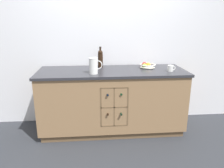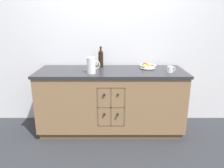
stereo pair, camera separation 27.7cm
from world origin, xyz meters
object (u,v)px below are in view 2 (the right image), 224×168
Objects in this scene: ceramic_mug at (171,69)px; standing_wine_bottle at (102,58)px; fruit_bowl at (148,66)px; white_pitcher at (92,65)px.

ceramic_mug is 0.37× the size of standing_wine_bottle.
ceramic_mug reaches higher than fruit_bowl.
ceramic_mug is at bearing -41.41° from fruit_bowl.
standing_wine_bottle is at bearing 75.34° from white_pitcher.
fruit_bowl is 0.86m from white_pitcher.
white_pitcher is 0.42m from standing_wine_bottle.
ceramic_mug is at bearing 2.69° from white_pitcher.
standing_wine_bottle is (-0.70, 0.11, 0.10)m from fruit_bowl.
white_pitcher reaches higher than ceramic_mug.
standing_wine_bottle is at bearing 170.96° from fruit_bowl.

